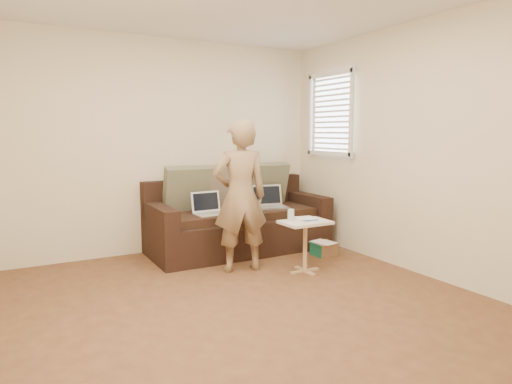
# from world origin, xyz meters

# --- Properties ---
(floor) EXTENTS (4.50, 4.50, 0.00)m
(floor) POSITION_xyz_m (0.00, 0.00, 0.00)
(floor) COLOR #55331F
(floor) RESTS_ON ground
(wall_back) EXTENTS (4.00, 0.00, 4.00)m
(wall_back) POSITION_xyz_m (0.00, 2.25, 1.30)
(wall_back) COLOR beige
(wall_back) RESTS_ON ground
(wall_right) EXTENTS (0.00, 4.50, 4.50)m
(wall_right) POSITION_xyz_m (2.00, 0.00, 1.30)
(wall_right) COLOR beige
(wall_right) RESTS_ON ground
(window_blinds) EXTENTS (0.12, 0.88, 1.08)m
(window_blinds) POSITION_xyz_m (1.95, 1.50, 1.70)
(window_blinds) COLOR white
(window_blinds) RESTS_ON wall_right
(sofa) EXTENTS (2.20, 0.95, 0.85)m
(sofa) POSITION_xyz_m (0.76, 1.77, 0.42)
(sofa) COLOR black
(sofa) RESTS_ON ground
(pillow_left) EXTENTS (0.55, 0.29, 0.57)m
(pillow_left) POSITION_xyz_m (0.16, 1.99, 0.79)
(pillow_left) COLOR #5D6349
(pillow_left) RESTS_ON sofa
(pillow_mid) EXTENTS (0.55, 0.27, 0.57)m
(pillow_mid) POSITION_xyz_m (0.71, 1.98, 0.79)
(pillow_mid) COLOR #6B5F4D
(pillow_mid) RESTS_ON sofa
(pillow_right) EXTENTS (0.55, 0.28, 0.57)m
(pillow_right) POSITION_xyz_m (1.31, 2.02, 0.79)
(pillow_right) COLOR #5D6349
(pillow_right) RESTS_ON sofa
(laptop_silver) EXTENTS (0.45, 0.36, 0.27)m
(laptop_silver) POSITION_xyz_m (1.18, 1.68, 0.52)
(laptop_silver) COLOR #B7BABC
(laptop_silver) RESTS_ON sofa
(laptop_white) EXTENTS (0.37, 0.28, 0.26)m
(laptop_white) POSITION_xyz_m (0.33, 1.63, 0.52)
(laptop_white) COLOR white
(laptop_white) RESTS_ON sofa
(person) EXTENTS (0.65, 0.50, 1.61)m
(person) POSITION_xyz_m (0.41, 1.03, 0.80)
(person) COLOR olive
(person) RESTS_ON ground
(side_table) EXTENTS (0.50, 0.35, 0.55)m
(side_table) POSITION_xyz_m (0.98, 0.65, 0.28)
(side_table) COLOR silver
(side_table) RESTS_ON ground
(drinking_glass) EXTENTS (0.07, 0.07, 0.12)m
(drinking_glass) POSITION_xyz_m (0.86, 0.74, 0.61)
(drinking_glass) COLOR silver
(drinking_glass) RESTS_ON side_table
(scissors) EXTENTS (0.18, 0.10, 0.02)m
(scissors) POSITION_xyz_m (1.01, 0.61, 0.56)
(scissors) COLOR silver
(scissors) RESTS_ON side_table
(paper_on_table) EXTENTS (0.25, 0.33, 0.00)m
(paper_on_table) POSITION_xyz_m (1.06, 0.73, 0.55)
(paper_on_table) COLOR white
(paper_on_table) RESTS_ON side_table
(striped_box) EXTENTS (0.26, 0.26, 0.16)m
(striped_box) POSITION_xyz_m (1.55, 1.08, 0.08)
(striped_box) COLOR #DF4221
(striped_box) RESTS_ON ground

